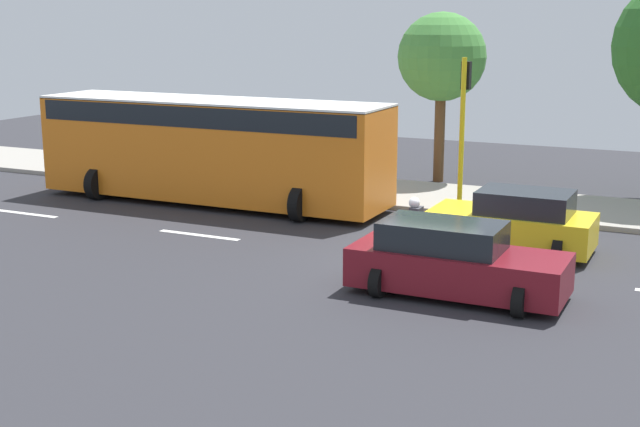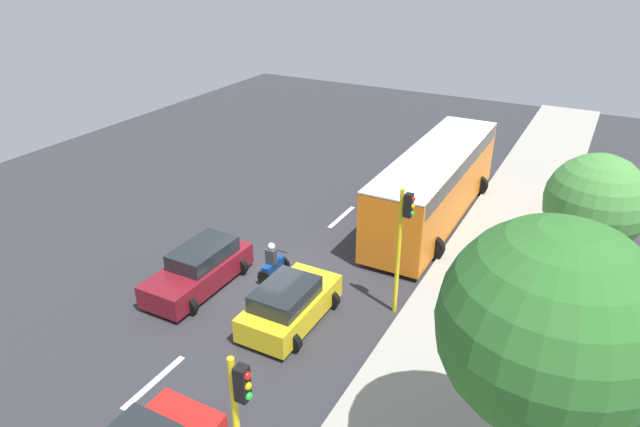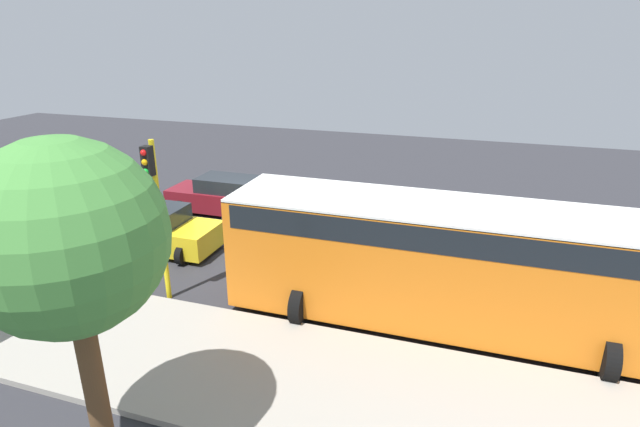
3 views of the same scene
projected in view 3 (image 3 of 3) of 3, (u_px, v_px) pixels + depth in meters
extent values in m
cube|color=#2D2D33|center=(235.00, 235.00, 18.47)|extent=(40.00, 60.00, 0.10)
cube|color=#9E998E|center=(101.00, 337.00, 12.19)|extent=(4.00, 60.00, 0.15)
cube|color=white|center=(101.00, 216.00, 20.21)|extent=(0.20, 2.40, 0.01)
cube|color=white|center=(235.00, 234.00, 18.45)|extent=(0.20, 2.40, 0.01)
cube|color=white|center=(397.00, 256.00, 16.69)|extent=(0.20, 2.40, 0.01)
cube|color=white|center=(597.00, 282.00, 14.94)|extent=(0.20, 2.40, 0.01)
cylinder|color=black|center=(45.00, 216.00, 19.29)|extent=(0.64, 0.22, 0.64)
cylinder|color=black|center=(6.00, 233.00, 17.75)|extent=(0.64, 0.22, 0.64)
cube|color=maroon|center=(222.00, 199.00, 20.48)|extent=(1.73, 4.36, 0.80)
cube|color=#1E2328|center=(229.00, 184.00, 20.14)|extent=(1.45, 2.44, 0.56)
cylinder|color=black|center=(182.00, 207.00, 20.31)|extent=(0.64, 0.22, 0.64)
cylinder|color=black|center=(201.00, 196.00, 21.66)|extent=(0.64, 0.22, 0.64)
cylinder|color=black|center=(246.00, 215.00, 19.47)|extent=(0.64, 0.22, 0.64)
cylinder|color=black|center=(263.00, 203.00, 20.81)|extent=(0.64, 0.22, 0.64)
cube|color=yellow|center=(162.00, 234.00, 17.01)|extent=(1.81, 3.88, 0.80)
cube|color=#1E2328|center=(152.00, 214.00, 16.87)|extent=(1.52, 2.17, 0.56)
cylinder|color=black|center=(208.00, 236.00, 17.43)|extent=(0.64, 0.22, 0.64)
cylinder|color=black|center=(182.00, 255.00, 16.01)|extent=(0.64, 0.22, 0.64)
cylinder|color=black|center=(145.00, 228.00, 18.18)|extent=(0.64, 0.22, 0.64)
cylinder|color=black|center=(116.00, 245.00, 16.76)|extent=(0.64, 0.22, 0.64)
cube|color=orange|center=(449.00, 265.00, 12.34)|extent=(2.50, 11.00, 2.90)
cube|color=black|center=(453.00, 223.00, 11.96)|extent=(2.52, 10.56, 0.60)
cube|color=white|center=(454.00, 208.00, 11.83)|extent=(2.50, 11.00, 0.08)
cylinder|color=black|center=(591.00, 307.00, 12.69)|extent=(1.00, 0.30, 1.00)
cylinder|color=black|center=(608.00, 357.00, 10.73)|extent=(1.00, 0.30, 1.00)
cylinder|color=black|center=(326.00, 268.00, 14.75)|extent=(1.00, 0.30, 1.00)
cylinder|color=black|center=(300.00, 304.00, 12.79)|extent=(1.00, 0.30, 1.00)
cylinder|color=black|center=(254.00, 230.00, 18.04)|extent=(0.60, 0.10, 0.60)
cylinder|color=black|center=(224.00, 226.00, 18.39)|extent=(0.60, 0.10, 0.60)
cube|color=navy|center=(237.00, 221.00, 18.15)|extent=(0.28, 1.10, 0.36)
sphere|color=navy|center=(242.00, 217.00, 18.03)|extent=(0.32, 0.32, 0.32)
cylinder|color=black|center=(251.00, 214.00, 17.86)|extent=(0.55, 0.04, 0.04)
cube|color=#333338|center=(234.00, 209.00, 18.02)|extent=(0.36, 0.24, 0.60)
sphere|color=silver|center=(235.00, 199.00, 17.87)|extent=(0.26, 0.26, 0.26)
cylinder|color=yellow|center=(161.00, 223.00, 13.32)|extent=(0.14, 0.14, 4.50)
cube|color=black|center=(148.00, 161.00, 12.52)|extent=(0.24, 0.24, 0.76)
sphere|color=red|center=(144.00, 153.00, 12.33)|extent=(0.16, 0.16, 0.16)
sphere|color=#F2A50C|center=(145.00, 162.00, 12.41)|extent=(0.16, 0.16, 0.16)
sphere|color=green|center=(146.00, 172.00, 12.49)|extent=(0.16, 0.16, 0.16)
cylinder|color=brown|center=(95.00, 386.00, 8.21)|extent=(0.36, 0.36, 3.21)
sphere|color=#478C3D|center=(66.00, 237.00, 7.29)|extent=(2.98, 2.98, 2.98)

